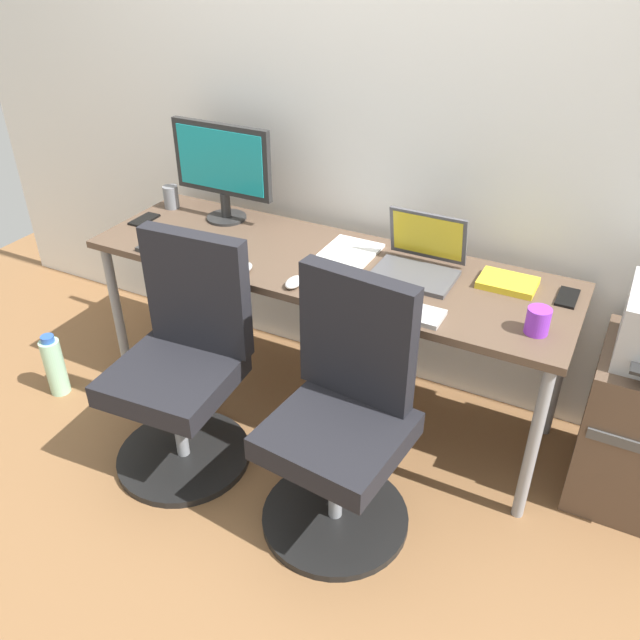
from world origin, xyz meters
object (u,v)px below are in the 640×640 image
at_px(office_chair_right, 343,422).
at_px(desktop_monitor, 222,166).
at_px(office_chair_left, 184,368).
at_px(water_bottle_on_floor, 55,366).
at_px(open_laptop, 419,259).
at_px(coffee_mug, 538,321).

bearing_deg(office_chair_right, desktop_monitor, 143.16).
height_order(office_chair_left, desktop_monitor, desktop_monitor).
relative_size(water_bottle_on_floor, open_laptop, 1.00).
bearing_deg(water_bottle_on_floor, desktop_monitor, 51.14).
distance_m(office_chair_left, desktop_monitor, 0.92).
height_order(water_bottle_on_floor, desktop_monitor, desktop_monitor).
height_order(office_chair_left, office_chair_right, same).
distance_m(office_chair_left, open_laptop, 1.00).
relative_size(office_chair_right, open_laptop, 3.03).
bearing_deg(office_chair_right, coffee_mug, 37.09).
distance_m(office_chair_left, office_chair_right, 0.68).
xyz_separation_m(office_chair_left, open_laptop, (0.70, 0.62, 0.35)).
height_order(office_chair_left, water_bottle_on_floor, office_chair_left).
distance_m(office_chair_left, water_bottle_on_floor, 0.84).
height_order(office_chair_right, open_laptop, open_laptop).
bearing_deg(coffee_mug, desktop_monitor, 168.08).
relative_size(office_chair_left, desktop_monitor, 1.96).
bearing_deg(water_bottle_on_floor, office_chair_left, -1.89).
distance_m(office_chair_right, coffee_mug, 0.73).
xyz_separation_m(office_chair_right, water_bottle_on_floor, (-1.47, 0.03, -0.28)).
bearing_deg(desktop_monitor, open_laptop, -4.85).
distance_m(office_chair_right, desktop_monitor, 1.29).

